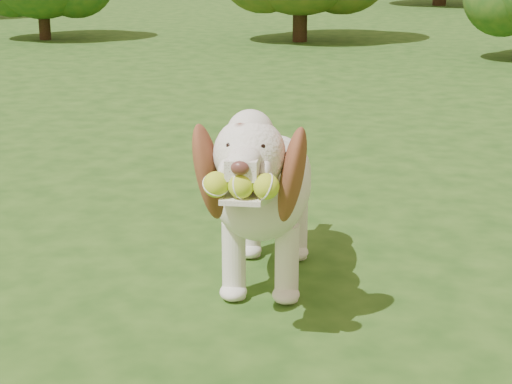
# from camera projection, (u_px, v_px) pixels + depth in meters

# --- Properties ---
(ground) EXTENTS (80.00, 80.00, 0.00)m
(ground) POSITION_uv_depth(u_px,v_px,m) (144.00, 274.00, 3.65)
(ground) COLOR #1E4112
(ground) RESTS_ON ground
(dog) EXTENTS (0.55, 1.27, 0.82)m
(dog) POSITION_uv_depth(u_px,v_px,m) (264.00, 184.00, 3.41)
(dog) COLOR white
(dog) RESTS_ON ground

